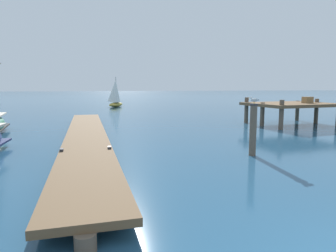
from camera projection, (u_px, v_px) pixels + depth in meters
name	position (u px, v px, depth m)	size (l,w,h in m)	color
floating_dock	(86.00, 135.00, 14.10)	(1.87, 19.94, 0.53)	brown
pier_platform	(291.00, 105.00, 20.75)	(5.81, 4.75, 1.96)	brown
mooring_piling	(253.00, 129.00, 11.36)	(0.30, 0.30, 1.99)	brown
perched_seagull	(254.00, 100.00, 11.21)	(0.38, 0.18, 0.26)	gold
distant_sailboat	(115.00, 94.00, 39.32)	(2.72, 3.42, 3.96)	gold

